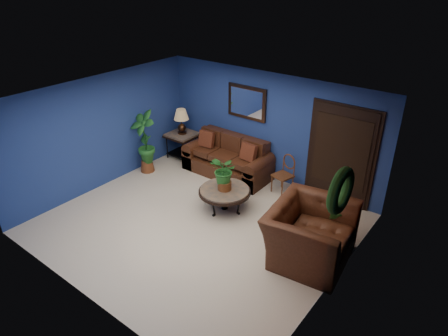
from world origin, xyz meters
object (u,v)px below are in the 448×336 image
Objects in this scene: armchair at (310,234)px; table_lamp at (181,118)px; side_chair at (285,172)px; end_table at (182,139)px; sofa at (229,161)px; coffee_table at (225,192)px.

table_lamp is at bearing 63.09° from armchair.
table_lamp reaches higher than side_chair.
armchair is (4.45, -1.62, -0.03)m from end_table.
sofa is 3.39m from armchair.
coffee_table is 2.10m from armchair.
coffee_table is at bearing 74.19° from armchair.
sofa is 1.51m from end_table.
sofa is 1.43× the size of armchair.
coffee_table is 1.21× the size of side_chair.
table_lamp is at bearing 151.36° from coffee_table.
side_chair is at bearing 33.84° from armchair.
armchair is at bearing -20.03° from end_table.
coffee_table is (0.88, -1.33, 0.09)m from sofa.
sofa is 1.59m from coffee_table.
end_table is at bearing 151.36° from coffee_table.
sofa is 2.39× the size of side_chair.
table_lamp reaches higher than armchair.
end_table reaches higher than coffee_table.
table_lamp is 3.05m from side_chair.
sofa is at bearing -164.08° from side_chair.
end_table is (-1.49, -0.03, 0.20)m from sofa.
armchair reaches higher than coffee_table.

